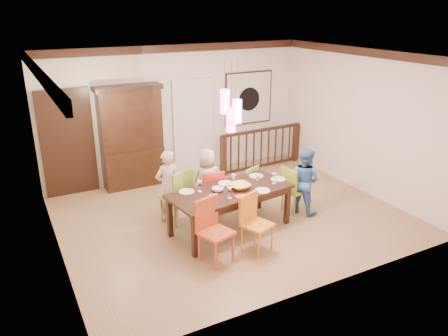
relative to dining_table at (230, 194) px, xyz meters
name	(u,v)px	position (x,y,z in m)	size (l,w,h in m)	color
floor	(231,216)	(0.27, 0.46, -0.67)	(6.00, 6.00, 0.00)	#A2734E
ceiling	(232,55)	(0.27, 0.46, 2.23)	(6.00, 6.00, 0.00)	white
wall_back	(178,112)	(0.27, 2.96, 0.78)	(6.00, 6.00, 0.00)	silver
wall_left	(49,169)	(-2.73, 0.46, 0.78)	(5.00, 5.00, 0.00)	silver
wall_right	(360,121)	(3.27, 0.46, 0.78)	(5.00, 5.00, 0.00)	silver
crown_molding	(232,61)	(0.27, 0.46, 2.15)	(6.00, 5.00, 0.16)	black
panel_door	(68,145)	(-2.13, 2.91, 0.38)	(1.04, 0.07, 2.24)	black
white_doorway	(193,128)	(0.62, 2.93, 0.38)	(0.97, 0.05, 2.22)	silver
painting	(249,98)	(2.07, 2.92, 0.93)	(1.25, 0.06, 1.25)	black
pendant_cluster	(231,111)	(0.00, 0.00, 1.44)	(0.27, 0.21, 1.14)	#E84585
dining_table	(230,194)	(0.00, 0.00, 0.00)	(2.19, 1.22, 0.75)	black
chair_far_left	(175,192)	(-0.71, 0.72, -0.09)	(0.58, 0.58, 1.01)	olive
chair_far_mid	(211,189)	(-0.03, 0.71, -0.16)	(0.44, 0.44, 0.89)	red
chair_far_right	(245,183)	(0.72, 0.74, -0.19)	(0.48, 0.48, 0.82)	#8AB532
chair_near_left	(216,228)	(-0.66, -0.77, -0.10)	(0.56, 0.56, 0.99)	#C24A20
chair_near_mid	(257,220)	(0.05, -0.80, -0.13)	(0.54, 0.54, 0.93)	orange
chair_end_right	(296,186)	(1.42, 0.08, -0.15)	(0.45, 0.45, 0.89)	#89A11E
china_hutch	(131,137)	(-0.87, 2.76, 0.42)	(1.37, 0.46, 2.16)	black
balustrade	(261,148)	(2.14, 2.41, -0.17)	(2.21, 0.18, 0.96)	black
person_far_left	(168,185)	(-0.79, 0.91, -0.02)	(0.47, 0.31, 1.30)	beige
person_far_mid	(207,181)	(-0.03, 0.85, -0.05)	(0.60, 0.39, 1.23)	beige
person_end_right	(304,181)	(1.56, 0.00, -0.04)	(0.61, 0.47, 1.25)	#4076B3
serving_bowl	(240,186)	(0.17, -0.02, 0.13)	(0.35, 0.35, 0.09)	yellow
small_bowl	(218,189)	(-0.21, 0.05, 0.12)	(0.20, 0.20, 0.06)	white
cup_left	(213,197)	(-0.44, -0.22, 0.13)	(0.12, 0.12, 0.09)	silver
cup_right	(258,178)	(0.64, 0.15, 0.13)	(0.09, 0.09, 0.08)	silver
plate_far_left	(187,192)	(-0.69, 0.26, 0.09)	(0.26, 0.26, 0.01)	white
plate_far_mid	(226,183)	(0.06, 0.28, 0.09)	(0.26, 0.26, 0.01)	white
plate_far_right	(256,176)	(0.71, 0.33, 0.09)	(0.26, 0.26, 0.01)	white
plate_near_left	(205,205)	(-0.65, -0.36, 0.09)	(0.26, 0.26, 0.01)	white
plate_near_mid	(262,191)	(0.45, -0.29, 0.09)	(0.26, 0.26, 0.01)	white
plate_end_right	(278,179)	(0.98, 0.02, 0.09)	(0.26, 0.26, 0.01)	white
wine_glass_a	(200,186)	(-0.49, 0.17, 0.18)	(0.08, 0.08, 0.19)	#590C19
wine_glass_b	(234,179)	(0.16, 0.18, 0.18)	(0.08, 0.08, 0.19)	silver
wine_glass_c	(230,193)	(-0.17, -0.29, 0.18)	(0.08, 0.08, 0.19)	#590C19
wine_glass_d	(274,178)	(0.82, -0.10, 0.18)	(0.08, 0.08, 0.19)	silver
napkin	(241,197)	(0.01, -0.34, 0.09)	(0.18, 0.14, 0.01)	#D83359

